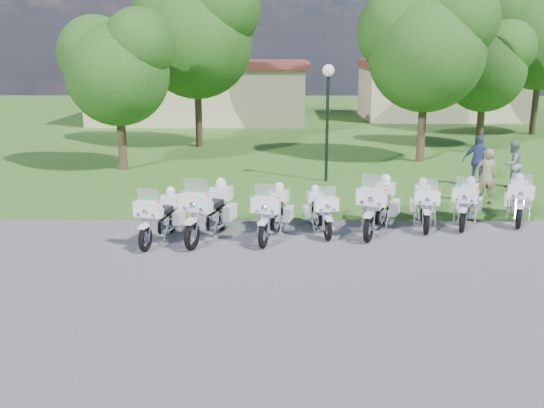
{
  "coord_description": "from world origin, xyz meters",
  "views": [
    {
      "loc": [
        -0.62,
        -14.14,
        4.91
      ],
      "look_at": [
        -0.8,
        1.2,
        0.95
      ],
      "focal_mm": 40.0,
      "sensor_mm": 36.0,
      "label": 1
    }
  ],
  "objects_px": {
    "motorcycle_7": "(519,199)",
    "bystander_a": "(486,176)",
    "motorcycle_5": "(424,204)",
    "motorcycle_2": "(273,212)",
    "motorcycle_3": "(320,210)",
    "motorcycle_6": "(467,202)",
    "motorcycle_1": "(209,210)",
    "motorcycle_0": "(161,216)",
    "motorcycle_4": "(378,205)",
    "lamp_post": "(328,94)",
    "bystander_b": "(512,164)",
    "bystander_c": "(479,161)"
  },
  "relations": [
    {
      "from": "motorcycle_3",
      "to": "lamp_post",
      "type": "distance_m",
      "value": 7.01
    },
    {
      "from": "motorcycle_3",
      "to": "motorcycle_6",
      "type": "height_order",
      "value": "motorcycle_6"
    },
    {
      "from": "bystander_a",
      "to": "lamp_post",
      "type": "bearing_deg",
      "value": -31.39
    },
    {
      "from": "motorcycle_4",
      "to": "motorcycle_5",
      "type": "relative_size",
      "value": 1.12
    },
    {
      "from": "motorcycle_7",
      "to": "lamp_post",
      "type": "height_order",
      "value": "lamp_post"
    },
    {
      "from": "motorcycle_6",
      "to": "bystander_a",
      "type": "xyz_separation_m",
      "value": [
        1.31,
        2.38,
        0.26
      ]
    },
    {
      "from": "motorcycle_2",
      "to": "motorcycle_3",
      "type": "xyz_separation_m",
      "value": [
        1.3,
        0.52,
        -0.09
      ]
    },
    {
      "from": "motorcycle_1",
      "to": "motorcycle_4",
      "type": "height_order",
      "value": "motorcycle_1"
    },
    {
      "from": "motorcycle_4",
      "to": "bystander_b",
      "type": "xyz_separation_m",
      "value": [
        5.69,
        5.54,
        0.11
      ]
    },
    {
      "from": "motorcycle_2",
      "to": "motorcycle_4",
      "type": "height_order",
      "value": "motorcycle_4"
    },
    {
      "from": "motorcycle_2",
      "to": "bystander_b",
      "type": "xyz_separation_m",
      "value": [
        8.59,
        6.08,
        0.17
      ]
    },
    {
      "from": "motorcycle_3",
      "to": "bystander_a",
      "type": "xyz_separation_m",
      "value": [
        5.55,
        3.13,
        0.31
      ]
    },
    {
      "from": "motorcycle_0",
      "to": "motorcycle_6",
      "type": "height_order",
      "value": "motorcycle_0"
    },
    {
      "from": "motorcycle_2",
      "to": "motorcycle_6",
      "type": "xyz_separation_m",
      "value": [
        5.54,
        1.28,
        -0.04
      ]
    },
    {
      "from": "motorcycle_2",
      "to": "motorcycle_4",
      "type": "relative_size",
      "value": 0.96
    },
    {
      "from": "bystander_a",
      "to": "bystander_c",
      "type": "relative_size",
      "value": 0.96
    },
    {
      "from": "motorcycle_0",
      "to": "bystander_a",
      "type": "distance_m",
      "value": 10.56
    },
    {
      "from": "bystander_c",
      "to": "bystander_b",
      "type": "bearing_deg",
      "value": -169.77
    },
    {
      "from": "motorcycle_0",
      "to": "bystander_c",
      "type": "height_order",
      "value": "bystander_c"
    },
    {
      "from": "motorcycle_7",
      "to": "bystander_a",
      "type": "relative_size",
      "value": 1.23
    },
    {
      "from": "motorcycle_1",
      "to": "motorcycle_6",
      "type": "relative_size",
      "value": 1.2
    },
    {
      "from": "lamp_post",
      "to": "bystander_c",
      "type": "distance_m",
      "value": 6.0
    },
    {
      "from": "motorcycle_3",
      "to": "bystander_b",
      "type": "height_order",
      "value": "bystander_b"
    },
    {
      "from": "motorcycle_4",
      "to": "lamp_post",
      "type": "relative_size",
      "value": 0.57
    },
    {
      "from": "bystander_c",
      "to": "motorcycle_4",
      "type": "bearing_deg",
      "value": 69.16
    },
    {
      "from": "motorcycle_7",
      "to": "bystander_a",
      "type": "bearing_deg",
      "value": -61.56
    },
    {
      "from": "motorcycle_3",
      "to": "motorcycle_5",
      "type": "xyz_separation_m",
      "value": [
        2.99,
        0.61,
        0.04
      ]
    },
    {
      "from": "motorcycle_0",
      "to": "bystander_b",
      "type": "bearing_deg",
      "value": -138.26
    },
    {
      "from": "bystander_a",
      "to": "bystander_c",
      "type": "xyz_separation_m",
      "value": [
        0.57,
        2.58,
        0.04
      ]
    },
    {
      "from": "motorcycle_3",
      "to": "bystander_b",
      "type": "bearing_deg",
      "value": -152.34
    },
    {
      "from": "motorcycle_2",
      "to": "motorcycle_0",
      "type": "bearing_deg",
      "value": 19.3
    },
    {
      "from": "motorcycle_7",
      "to": "bystander_c",
      "type": "height_order",
      "value": "bystander_c"
    },
    {
      "from": "motorcycle_5",
      "to": "motorcycle_7",
      "type": "relative_size",
      "value": 1.0
    },
    {
      "from": "lamp_post",
      "to": "bystander_a",
      "type": "height_order",
      "value": "lamp_post"
    },
    {
      "from": "motorcycle_3",
      "to": "lamp_post",
      "type": "height_order",
      "value": "lamp_post"
    },
    {
      "from": "motorcycle_6",
      "to": "bystander_b",
      "type": "bearing_deg",
      "value": -100.1
    },
    {
      "from": "motorcycle_7",
      "to": "lamp_post",
      "type": "relative_size",
      "value": 0.51
    },
    {
      "from": "motorcycle_1",
      "to": "bystander_b",
      "type": "height_order",
      "value": "motorcycle_1"
    },
    {
      "from": "motorcycle_2",
      "to": "motorcycle_5",
      "type": "distance_m",
      "value": 4.43
    },
    {
      "from": "motorcycle_7",
      "to": "bystander_b",
      "type": "relative_size",
      "value": 1.31
    },
    {
      "from": "motorcycle_0",
      "to": "motorcycle_1",
      "type": "bearing_deg",
      "value": -157.18
    },
    {
      "from": "motorcycle_2",
      "to": "bystander_b",
      "type": "relative_size",
      "value": 1.41
    },
    {
      "from": "motorcycle_1",
      "to": "motorcycle_2",
      "type": "distance_m",
      "value": 1.68
    },
    {
      "from": "motorcycle_0",
      "to": "bystander_a",
      "type": "bearing_deg",
      "value": -145.22
    },
    {
      "from": "bystander_a",
      "to": "motorcycle_5",
      "type": "bearing_deg",
      "value": 47.12
    },
    {
      "from": "motorcycle_1",
      "to": "bystander_c",
      "type": "bearing_deg",
      "value": -128.04
    },
    {
      "from": "motorcycle_1",
      "to": "motorcycle_2",
      "type": "relative_size",
      "value": 1.08
    },
    {
      "from": "motorcycle_6",
      "to": "motorcycle_7",
      "type": "xyz_separation_m",
      "value": [
        1.63,
        0.4,
        0.01
      ]
    },
    {
      "from": "motorcycle_0",
      "to": "motorcycle_3",
      "type": "bearing_deg",
      "value": -156.07
    },
    {
      "from": "motorcycle_4",
      "to": "bystander_a",
      "type": "relative_size",
      "value": 1.38
    }
  ]
}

